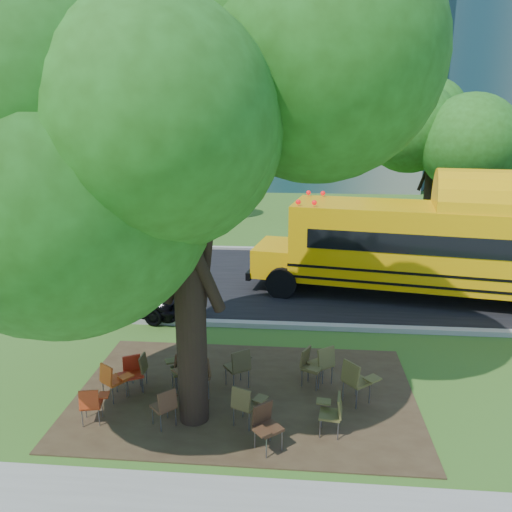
# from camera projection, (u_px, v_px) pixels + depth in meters

# --- Properties ---
(ground) EXTENTS (160.00, 160.00, 0.00)m
(ground) POSITION_uv_depth(u_px,v_px,m) (203.00, 380.00, 11.00)
(ground) COLOR #34551A
(ground) RESTS_ON ground
(dirt_patch) EXTENTS (7.00, 4.50, 0.03)m
(dirt_patch) POSITION_uv_depth(u_px,v_px,m) (245.00, 394.00, 10.44)
(dirt_patch) COLOR #382819
(dirt_patch) RESTS_ON ground
(asphalt_road) EXTENTS (80.00, 8.00, 0.04)m
(asphalt_road) POSITION_uv_depth(u_px,v_px,m) (240.00, 280.00, 17.71)
(asphalt_road) COLOR black
(asphalt_road) RESTS_ON ground
(kerb_near) EXTENTS (80.00, 0.25, 0.14)m
(kerb_near) POSITION_uv_depth(u_px,v_px,m) (223.00, 323.00, 13.86)
(kerb_near) COLOR gray
(kerb_near) RESTS_ON ground
(kerb_far) EXTENTS (80.00, 0.25, 0.14)m
(kerb_far) POSITION_uv_depth(u_px,v_px,m) (251.00, 249.00, 21.63)
(kerb_far) COLOR gray
(kerb_far) RESTS_ON ground
(building_main) EXTENTS (38.00, 16.00, 22.00)m
(building_main) POSITION_uv_depth(u_px,v_px,m) (187.00, 52.00, 43.22)
(building_main) COLOR gray
(building_main) RESTS_ON ground
(bg_tree_2) EXTENTS (4.80, 4.80, 6.62)m
(bg_tree_2) POSITION_uv_depth(u_px,v_px,m) (163.00, 144.00, 25.62)
(bg_tree_2) COLOR black
(bg_tree_2) RESTS_ON ground
(bg_tree_3) EXTENTS (5.60, 5.60, 7.84)m
(bg_tree_3) POSITION_uv_depth(u_px,v_px,m) (434.00, 130.00, 22.40)
(bg_tree_3) COLOR black
(bg_tree_3) RESTS_ON ground
(main_tree) EXTENTS (7.20, 7.20, 8.97)m
(main_tree) POSITION_uv_depth(u_px,v_px,m) (184.00, 133.00, 8.14)
(main_tree) COLOR black
(main_tree) RESTS_ON ground
(school_bus) EXTENTS (12.38, 4.60, 2.97)m
(school_bus) POSITION_uv_depth(u_px,v_px,m) (466.00, 248.00, 15.30)
(school_bus) COLOR #E6A307
(school_bus) RESTS_ON ground
(chair_0) EXTENTS (0.52, 0.54, 0.78)m
(chair_0) POSITION_uv_depth(u_px,v_px,m) (92.00, 402.00, 9.31)
(chair_0) COLOR #AB3412
(chair_0) RESTS_ON ground
(chair_1) EXTENTS (0.71, 0.56, 0.83)m
(chair_1) POSITION_uv_depth(u_px,v_px,m) (112.00, 378.00, 10.09)
(chair_1) COLOR #CE4E16
(chair_1) RESTS_ON ground
(chair_2) EXTENTS (0.55, 0.69, 0.80)m
(chair_2) POSITION_uv_depth(u_px,v_px,m) (166.00, 403.00, 9.23)
(chair_2) COLOR #4F2F1C
(chair_2) RESTS_ON ground
(chair_3) EXTENTS (0.83, 0.66, 0.97)m
(chair_3) POSITION_uv_depth(u_px,v_px,m) (196.00, 372.00, 10.15)
(chair_3) COLOR #4F341C
(chair_3) RESTS_ON ground
(chair_4) EXTENTS (0.70, 0.55, 0.85)m
(chair_4) POSITION_uv_depth(u_px,v_px,m) (246.00, 402.00, 9.22)
(chair_4) COLOR #4F4322
(chair_4) RESTS_ON ground
(chair_5) EXTENTS (0.58, 0.73, 0.86)m
(chair_5) POSITION_uv_depth(u_px,v_px,m) (265.00, 423.00, 8.57)
(chair_5) COLOR #3E2516
(chair_5) RESTS_ON ground
(chair_6) EXTENTS (0.48, 0.58, 0.82)m
(chair_6) POSITION_uv_depth(u_px,v_px,m) (333.00, 410.00, 9.00)
(chair_6) COLOR #4F4A22
(chair_6) RESTS_ON ground
(chair_7) EXTENTS (0.81, 0.64, 0.95)m
(chair_7) POSITION_uv_depth(u_px,v_px,m) (356.00, 378.00, 9.93)
(chair_7) COLOR brown
(chair_7) RESTS_ON ground
(chair_8) EXTENTS (0.46, 0.52, 0.79)m
(chair_8) POSITION_uv_depth(u_px,v_px,m) (139.00, 368.00, 10.56)
(chair_8) COLOR #4A4020
(chair_8) RESTS_ON ground
(chair_9) EXTENTS (0.73, 0.62, 0.91)m
(chair_9) POSITION_uv_depth(u_px,v_px,m) (184.00, 365.00, 10.50)
(chair_9) COLOR #49461F
(chair_9) RESTS_ON ground
(chair_10) EXTENTS (0.59, 0.59, 0.89)m
(chair_10) POSITION_uv_depth(u_px,v_px,m) (183.00, 365.00, 10.57)
(chair_10) COLOR #452A18
(chair_10) RESTS_ON ground
(chair_11) EXTENTS (0.62, 0.78, 0.92)m
(chair_11) POSITION_uv_depth(u_px,v_px,m) (239.00, 364.00, 10.54)
(chair_11) COLOR #42391C
(chair_11) RESTS_ON ground
(chair_12) EXTENTS (0.56, 0.71, 0.86)m
(chair_12) POSITION_uv_depth(u_px,v_px,m) (310.00, 364.00, 10.63)
(chair_12) COLOR brown
(chair_12) RESTS_ON ground
(chair_13) EXTENTS (0.63, 0.79, 0.93)m
(chair_13) POSITION_uv_depth(u_px,v_px,m) (323.00, 361.00, 10.67)
(chair_13) COLOR brown
(chair_13) RESTS_ON ground
(chair_14) EXTENTS (0.54, 0.64, 0.79)m
(chair_14) POSITION_uv_depth(u_px,v_px,m) (132.00, 371.00, 10.43)
(chair_14) COLOR #B42913
(chair_14) RESTS_ON ground
(black_car) EXTENTS (4.11, 2.51, 1.31)m
(black_car) POSITION_uv_depth(u_px,v_px,m) (129.00, 291.00, 14.71)
(black_car) COLOR black
(black_car) RESTS_ON ground
(bg_car_red) EXTENTS (5.33, 3.03, 1.40)m
(bg_car_red) POSITION_uv_depth(u_px,v_px,m) (1.00, 244.00, 19.85)
(bg_car_red) COLOR #540E16
(bg_car_red) RESTS_ON ground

